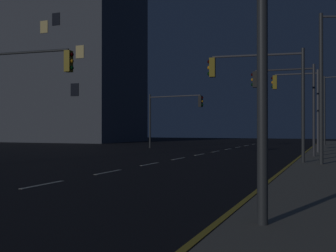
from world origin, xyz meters
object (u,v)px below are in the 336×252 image
at_px(traffic_light_mid_right, 260,82).
at_px(traffic_light_near_left, 23,81).
at_px(street_lamp_far_end, 329,72).
at_px(traffic_light_far_center, 298,95).
at_px(building_distant, 56,48).
at_px(street_lamp_across_street, 329,103).
at_px(traffic_light_overhead_east, 286,92).
at_px(traffic_light_near_right, 174,109).

bearing_deg(traffic_light_mid_right, traffic_light_near_left, -153.58).
xyz_separation_m(traffic_light_near_left, street_lamp_far_end, (13.21, 4.69, 0.34)).
bearing_deg(traffic_light_near_left, traffic_light_far_center, 52.43).
bearing_deg(building_distant, traffic_light_near_left, -55.15).
relative_size(traffic_light_near_left, street_lamp_across_street, 0.82).
distance_m(traffic_light_far_center, traffic_light_near_left, 18.20).
bearing_deg(traffic_light_mid_right, traffic_light_far_center, 83.78).
bearing_deg(traffic_light_overhead_east, traffic_light_far_center, 85.83).
bearing_deg(traffic_light_far_center, traffic_light_mid_right, -96.22).
distance_m(traffic_light_near_left, street_lamp_far_end, 14.02).
bearing_deg(traffic_light_near_right, traffic_light_mid_right, -54.09).
height_order(traffic_light_near_right, building_distant, building_distant).
relative_size(traffic_light_mid_right, street_lamp_across_street, 0.81).
bearing_deg(building_distant, street_lamp_far_end, -37.69).
bearing_deg(traffic_light_near_right, traffic_light_overhead_east, -39.03).
height_order(traffic_light_near_right, traffic_light_overhead_east, traffic_light_overhead_east).
height_order(traffic_light_far_center, traffic_light_near_right, traffic_light_far_center).
bearing_deg(street_lamp_far_end, traffic_light_mid_right, 174.21).
distance_m(traffic_light_near_left, building_distant, 40.29).
relative_size(traffic_light_far_center, building_distant, 0.22).
relative_size(traffic_light_near_right, traffic_light_overhead_east, 0.99).
bearing_deg(traffic_light_far_center, street_lamp_across_street, 82.35).
relative_size(traffic_light_near_right, street_lamp_across_street, 0.78).
height_order(street_lamp_far_end, building_distant, building_distant).
xyz_separation_m(traffic_light_mid_right, street_lamp_far_end, (3.14, -0.32, 0.28)).
bearing_deg(traffic_light_mid_right, traffic_light_near_right, 125.91).
height_order(traffic_light_mid_right, street_lamp_far_end, street_lamp_far_end).
height_order(traffic_light_far_center, building_distant, building_distant).
distance_m(traffic_light_far_center, traffic_light_near_right, 11.34).
height_order(traffic_light_far_center, street_lamp_far_end, street_lamp_far_end).
distance_m(traffic_light_near_right, traffic_light_mid_right, 16.41).
relative_size(traffic_light_far_center, traffic_light_overhead_east, 1.05).
bearing_deg(traffic_light_overhead_east, building_distant, 146.11).
distance_m(traffic_light_overhead_east, traffic_light_near_left, 14.65).
bearing_deg(traffic_light_mid_right, street_lamp_across_street, 82.94).
bearing_deg(traffic_light_near_right, traffic_light_far_center, -19.93).
bearing_deg(traffic_light_near_right, building_distant, 148.65).
distance_m(traffic_light_far_center, building_distant, 39.00).
height_order(traffic_light_overhead_east, traffic_light_mid_right, traffic_light_mid_right).
relative_size(street_lamp_far_end, street_lamp_across_street, 1.01).
xyz_separation_m(traffic_light_far_center, traffic_light_near_right, (-10.65, 3.86, -0.58)).
height_order(traffic_light_overhead_east, traffic_light_near_left, traffic_light_near_left).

